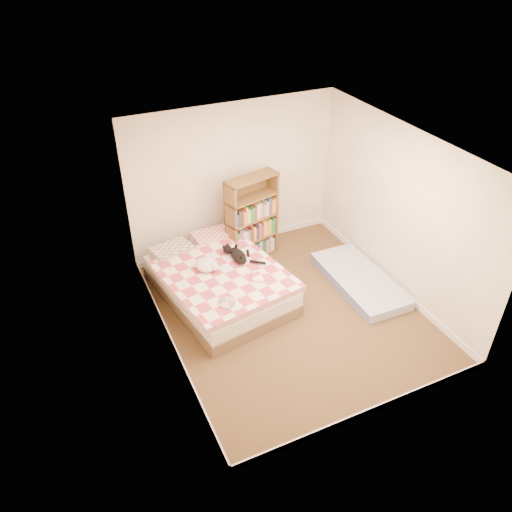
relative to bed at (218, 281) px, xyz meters
name	(u,v)px	position (x,y,z in m)	size (l,w,h in m)	color
room	(292,242)	(0.78, -0.80, 0.93)	(3.51, 4.01, 2.51)	#4B3620
bed	(218,281)	(0.00, 0.00, 0.00)	(1.86, 2.38, 0.58)	brown
bookshelf	(251,228)	(0.88, 0.75, 0.28)	(0.95, 0.50, 1.47)	brown
floor_mattress	(359,280)	(2.07, -0.68, -0.18)	(0.78, 1.72, 0.16)	#6A7DB2
black_cat	(238,254)	(0.35, 0.07, 0.33)	(0.35, 0.73, 0.16)	black
white_dog	(207,265)	(-0.16, 0.00, 0.34)	(0.34, 0.36, 0.16)	silver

